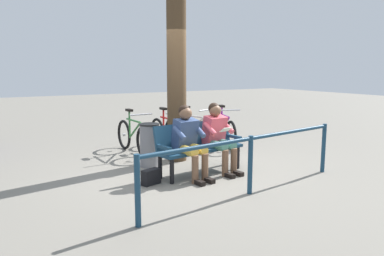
% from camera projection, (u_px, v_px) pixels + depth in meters
% --- Properties ---
extents(ground_plane, '(40.00, 40.00, 0.00)m').
position_uv_depth(ground_plane, '(190.00, 172.00, 6.45)').
color(ground_plane, slate).
extents(bench, '(1.65, 0.69, 0.87)m').
position_uv_depth(bench, '(198.00, 144.00, 6.34)').
color(bench, navy).
rests_on(bench, ground).
extents(person_reading, '(0.53, 0.80, 1.20)m').
position_uv_depth(person_reading, '(218.00, 134.00, 6.38)').
color(person_reading, '#D84C59').
rests_on(person_reading, ground).
extents(person_companion, '(0.53, 0.80, 1.20)m').
position_uv_depth(person_companion, '(189.00, 138.00, 6.00)').
color(person_companion, '#334772').
rests_on(person_companion, ground).
extents(handbag, '(0.33, 0.23, 0.24)m').
position_uv_depth(handbag, '(151.00, 177.00, 5.74)').
color(handbag, black).
rests_on(handbag, ground).
extents(tree_trunk, '(0.37, 0.37, 3.31)m').
position_uv_depth(tree_trunk, '(177.00, 75.00, 7.04)').
color(tree_trunk, '#4C3823').
rests_on(tree_trunk, ground).
extents(litter_bin, '(0.37, 0.37, 0.80)m').
position_uv_depth(litter_bin, '(150.00, 145.00, 6.77)').
color(litter_bin, slate).
rests_on(litter_bin, ground).
extents(bicycle_orange, '(0.63, 1.62, 0.94)m').
position_uv_depth(bicycle_orange, '(224.00, 130.00, 8.60)').
color(bicycle_orange, black).
rests_on(bicycle_orange, ground).
extents(bicycle_silver, '(0.70, 1.59, 0.94)m').
position_uv_depth(bicycle_silver, '(192.00, 131.00, 8.46)').
color(bicycle_silver, black).
rests_on(bicycle_silver, ground).
extents(bicycle_red, '(0.48, 1.68, 0.94)m').
position_uv_depth(bicycle_red, '(167.00, 134.00, 8.08)').
color(bicycle_red, black).
rests_on(bicycle_red, ground).
extents(bicycle_blue, '(0.48, 1.68, 0.94)m').
position_uv_depth(bicycle_blue, '(133.00, 137.00, 7.78)').
color(bicycle_blue, black).
rests_on(bicycle_blue, ground).
extents(railing_fence, '(3.71, 0.58, 0.85)m').
position_uv_depth(railing_fence, '(251.00, 152.00, 5.24)').
color(railing_fence, navy).
rests_on(railing_fence, ground).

